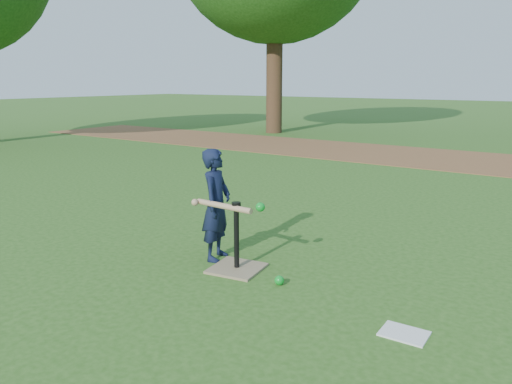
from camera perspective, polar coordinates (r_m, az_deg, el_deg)
The scene contains 7 objects.
ground at distance 4.52m, azimuth -2.32°, elevation -8.66°, with size 80.00×80.00×0.00m, color #285116.
dirt_strip at distance 11.27m, azimuth 21.28°, elevation 3.50°, with size 24.00×3.00×0.01m, color brown.
child at distance 4.61m, azimuth -4.55°, elevation -1.45°, with size 0.38×0.25×1.04m, color black.
wiffle_ball_ground at distance 4.15m, azimuth 2.68°, elevation -10.05°, with size 0.08×0.08×0.08m, color #0C8D22.
clipboard at distance 3.56m, azimuth 16.58°, elevation -15.24°, with size 0.30×0.23×0.01m, color white.
batting_tee at distance 4.44m, azimuth -2.22°, elevation -7.52°, with size 0.49×0.49×0.61m.
swing_action at distance 4.34m, azimuth -3.20°, elevation -1.60°, with size 0.72×0.16×0.11m.
Camera 1 is at (2.54, -3.35, 1.65)m, focal length 35.00 mm.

